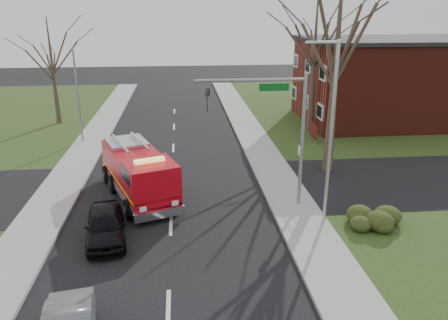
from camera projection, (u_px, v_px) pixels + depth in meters
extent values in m
plane|color=black|center=(171.00, 225.00, 20.44)|extent=(120.00, 120.00, 0.00)
cube|color=#989893|center=(300.00, 218.00, 21.00)|extent=(2.40, 80.00, 0.15)
cube|color=#989893|center=(34.00, 230.00, 19.83)|extent=(2.40, 80.00, 0.15)
cube|color=maroon|center=(392.00, 82.00, 37.98)|extent=(15.00, 10.00, 7.00)
cube|color=black|center=(397.00, 40.00, 36.80)|extent=(15.40, 10.40, 0.30)
cube|color=silver|center=(306.00, 101.00, 37.77)|extent=(0.12, 1.40, 1.20)
cube|color=#501512|center=(313.00, 130.00, 32.87)|extent=(0.12, 2.00, 1.00)
cylinder|color=gray|center=(316.00, 139.00, 32.27)|extent=(0.08, 0.08, 0.90)
cylinder|color=gray|center=(309.00, 133.00, 33.77)|extent=(0.08, 0.08, 0.90)
ellipsoid|color=#263212|center=(366.00, 215.00, 20.15)|extent=(2.80, 2.00, 0.90)
cone|color=#33251E|center=(335.00, 75.00, 24.99)|extent=(0.64, 0.64, 12.00)
cone|color=#33251E|center=(314.00, 68.00, 33.84)|extent=(0.56, 0.56, 10.50)
cone|color=#33251E|center=(53.00, 72.00, 36.80)|extent=(0.44, 0.44, 9.00)
cylinder|color=gray|center=(302.00, 143.00, 21.34)|extent=(0.18, 0.18, 6.80)
cylinder|color=gray|center=(251.00, 80.00, 20.07)|extent=(5.20, 0.14, 0.14)
cube|color=#0C591E|center=(274.00, 87.00, 20.29)|extent=(1.40, 0.06, 0.35)
imported|color=black|center=(208.00, 88.00, 20.00)|extent=(0.22, 0.18, 1.10)
cylinder|color=#B7BABF|center=(331.00, 138.00, 19.26)|extent=(0.16, 0.16, 8.40)
cylinder|color=#B7BABF|center=(322.00, 42.00, 17.84)|extent=(1.40, 0.12, 0.12)
cylinder|color=gray|center=(78.00, 97.00, 31.79)|extent=(0.14, 0.14, 7.00)
cube|color=#BD0815|center=(133.00, 165.00, 24.14)|extent=(3.85, 5.26, 1.91)
cube|color=#BD0815|center=(151.00, 184.00, 21.15)|extent=(3.03, 3.03, 2.19)
cube|color=#B7BABF|center=(139.00, 185.00, 23.47)|extent=(4.67, 7.49, 0.41)
cube|color=#E5B20C|center=(138.00, 176.00, 23.30)|extent=(4.68, 7.49, 0.11)
cube|color=black|center=(156.00, 178.00, 20.08)|extent=(1.97, 0.79, 0.77)
cube|color=#E5D866|center=(149.00, 160.00, 20.75)|extent=(1.48, 0.80, 0.16)
cylinder|color=black|center=(129.00, 209.00, 20.93)|extent=(0.64, 1.05, 1.00)
cylinder|color=black|center=(175.00, 200.00, 21.91)|extent=(0.64, 1.05, 1.00)
cylinder|color=black|center=(106.00, 174.00, 25.35)|extent=(0.64, 1.05, 1.00)
cylinder|color=black|center=(146.00, 168.00, 26.32)|extent=(0.64, 1.05, 1.00)
imported|color=black|center=(105.00, 225.00, 19.00)|extent=(2.22, 4.28, 1.39)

